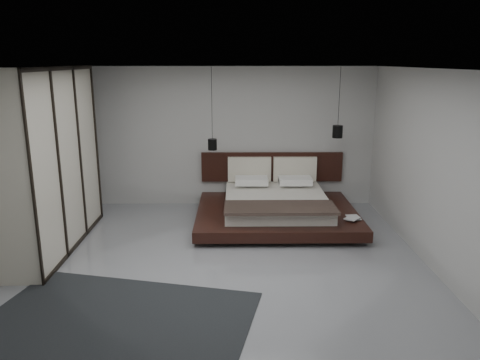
{
  "coord_description": "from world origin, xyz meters",
  "views": [
    {
      "loc": [
        0.19,
        -6.37,
        2.91
      ],
      "look_at": [
        0.27,
        1.2,
        0.97
      ],
      "focal_mm": 35.0,
      "sensor_mm": 36.0,
      "label": 1
    }
  ],
  "objects_px": {
    "rug": "(113,325)",
    "pendant_left": "(212,144)",
    "bed": "(276,206)",
    "lattice_screen": "(70,147)",
    "wardrobe": "(49,160)",
    "pendant_right": "(338,131)"
  },
  "relations": [
    {
      "from": "rug",
      "to": "pendant_left",
      "type": "bearing_deg",
      "value": 76.52
    },
    {
      "from": "bed",
      "to": "rug",
      "type": "relative_size",
      "value": 0.94
    },
    {
      "from": "lattice_screen",
      "to": "wardrobe",
      "type": "bearing_deg",
      "value": -81.59
    },
    {
      "from": "lattice_screen",
      "to": "pendant_left",
      "type": "relative_size",
      "value": 1.69
    },
    {
      "from": "lattice_screen",
      "to": "pendant_right",
      "type": "distance_m",
      "value": 5.08
    },
    {
      "from": "bed",
      "to": "lattice_screen",
      "type": "bearing_deg",
      "value": 172.01
    },
    {
      "from": "bed",
      "to": "wardrobe",
      "type": "distance_m",
      "value": 3.98
    },
    {
      "from": "pendant_right",
      "to": "bed",
      "type": "bearing_deg",
      "value": -158.62
    },
    {
      "from": "lattice_screen",
      "to": "pendant_left",
      "type": "bearing_deg",
      "value": -1.77
    },
    {
      "from": "pendant_left",
      "to": "pendant_right",
      "type": "xyz_separation_m",
      "value": [
        2.36,
        0.0,
        0.24
      ]
    },
    {
      "from": "bed",
      "to": "pendant_left",
      "type": "xyz_separation_m",
      "value": [
        -1.18,
        0.46,
        1.08
      ]
    },
    {
      "from": "lattice_screen",
      "to": "rug",
      "type": "height_order",
      "value": "lattice_screen"
    },
    {
      "from": "lattice_screen",
      "to": "pendant_left",
      "type": "xyz_separation_m",
      "value": [
        2.71,
        -0.08,
        0.07
      ]
    },
    {
      "from": "wardrobe",
      "to": "pendant_right",
      "type": "bearing_deg",
      "value": 18.54
    },
    {
      "from": "lattice_screen",
      "to": "wardrobe",
      "type": "xyz_separation_m",
      "value": [
        0.25,
        -1.7,
        0.11
      ]
    },
    {
      "from": "pendant_left",
      "to": "rug",
      "type": "relative_size",
      "value": 0.5
    },
    {
      "from": "lattice_screen",
      "to": "rug",
      "type": "distance_m",
      "value": 4.64
    },
    {
      "from": "bed",
      "to": "pendant_left",
      "type": "distance_m",
      "value": 1.66
    },
    {
      "from": "pendant_left",
      "to": "rug",
      "type": "xyz_separation_m",
      "value": [
        -0.96,
        -4.01,
        -1.37
      ]
    },
    {
      "from": "lattice_screen",
      "to": "wardrobe",
      "type": "height_order",
      "value": "wardrobe"
    },
    {
      "from": "bed",
      "to": "pendant_right",
      "type": "relative_size",
      "value": 2.19
    },
    {
      "from": "pendant_right",
      "to": "rug",
      "type": "relative_size",
      "value": 0.43
    }
  ]
}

